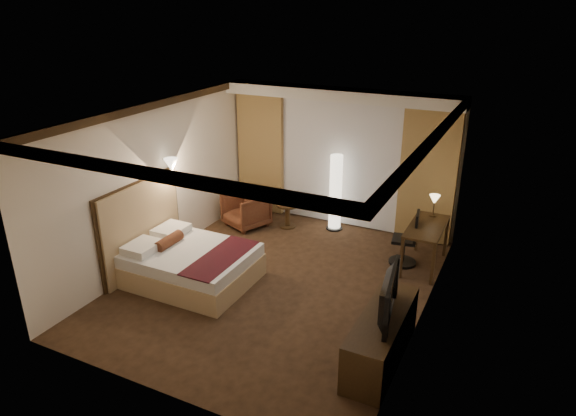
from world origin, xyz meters
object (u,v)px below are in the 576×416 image
at_px(television, 382,293).
at_px(side_table, 288,215).
at_px(bed, 192,265).
at_px(office_chair, 404,238).
at_px(armchair, 246,208).
at_px(desk, 425,246).
at_px(dresser, 381,337).
at_px(floor_lamp, 335,193).

bearing_deg(television, side_table, 33.17).
distance_m(bed, office_chair, 3.53).
bearing_deg(side_table, television, -48.30).
relative_size(bed, armchair, 2.48).
bearing_deg(bed, office_chair, 35.74).
bearing_deg(side_table, desk, -9.35).
relative_size(bed, desk, 1.56).
bearing_deg(armchair, desk, 21.39).
distance_m(office_chair, dresser, 2.66).
relative_size(bed, television, 1.76).
relative_size(side_table, television, 0.46).
bearing_deg(bed, armchair, 98.28).
bearing_deg(dresser, office_chair, 98.40).
height_order(office_chair, television, television).
xyz_separation_m(side_table, dresser, (2.82, -3.13, 0.08)).
distance_m(desk, dresser, 2.68).
bearing_deg(side_table, floor_lamp, 20.29).
bearing_deg(office_chair, bed, -153.07).
relative_size(side_table, dresser, 0.29).
xyz_separation_m(office_chair, television, (0.36, -2.63, 0.47)).
bearing_deg(armchair, bed, -58.16).
distance_m(armchair, television, 4.56).
height_order(bed, television, television).
relative_size(bed, office_chair, 1.95).
distance_m(desk, television, 2.74).
xyz_separation_m(desk, dresser, (0.05, -2.68, -0.05)).
height_order(armchair, floor_lamp, floor_lamp).
bearing_deg(floor_lamp, desk, -22.17).
height_order(floor_lamp, television, floor_lamp).
height_order(bed, floor_lamp, floor_lamp).
bearing_deg(dresser, television, 180.00).
relative_size(desk, television, 1.13).
bearing_deg(side_table, armchair, -156.94).
distance_m(desk, office_chair, 0.36).
xyz_separation_m(floor_lamp, desk, (1.90, -0.78, -0.38)).
bearing_deg(desk, floor_lamp, 157.83).
xyz_separation_m(armchair, side_table, (0.76, 0.32, -0.13)).
bearing_deg(floor_lamp, television, -60.86).
xyz_separation_m(bed, desk, (3.20, 2.11, 0.10)).
relative_size(floor_lamp, television, 1.42).
bearing_deg(office_chair, television, -91.05).
height_order(side_table, desk, desk).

